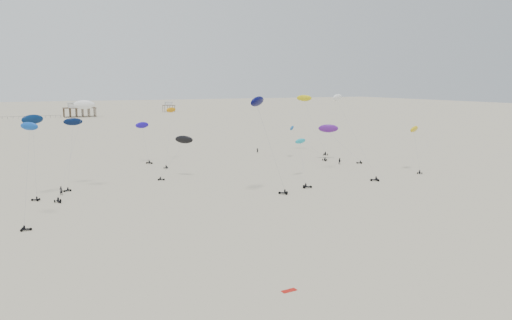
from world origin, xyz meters
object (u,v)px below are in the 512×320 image
pavilion_main (79,111)px  pavilion_small (169,107)px  rig_0 (144,135)px  rig_8 (348,121)px  rig_4 (78,127)px  spectator_0 (61,195)px

pavilion_main → pavilion_small: bearing=23.2°
rig_0 → rig_8: bearing=106.4°
pavilion_small → rig_4: 293.53m
rig_8 → spectator_0: bearing=106.4°
pavilion_main → rig_0: (-3.19, -212.93, 4.10)m
rig_0 → spectator_0: size_ratio=5.43×
rig_0 → spectator_0: 43.71m
rig_8 → spectator_0: size_ratio=10.46×
pavilion_small → rig_8: rig_8 is taller
rig_0 → spectator_0: (-25.41, -34.58, -8.32)m
pavilion_small → rig_4: size_ratio=0.43×
spectator_0 → rig_8: bearing=-156.6°
spectator_0 → rig_4: bearing=-154.5°
pavilion_main → rig_4: rig_4 is taller
rig_8 → rig_4: bearing=106.2°
pavilion_small → rig_0: (-73.19, -242.93, 4.84)m
spectator_0 → pavilion_main: bearing=-68.6°
pavilion_main → spectator_0: pavilion_main is taller
rig_4 → spectator_0: size_ratio=9.28×
pavilion_small → rig_0: size_ratio=0.74×
pavilion_small → rig_0: rig_0 is taller
pavilion_main → spectator_0: (-28.60, -247.51, -4.22)m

